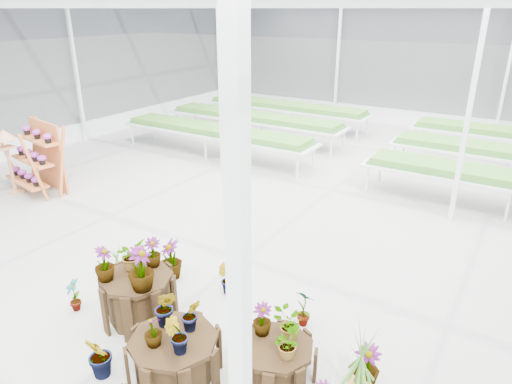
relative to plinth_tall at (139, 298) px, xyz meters
The scene contains 10 objects.
ground_plane 1.99m from the plinth_tall, 85.35° to the left, with size 24.00×24.00×0.00m, color gray.
greenhouse_shell 2.72m from the plinth_tall, 85.35° to the left, with size 18.00×24.00×4.50m, color white, non-canonical shape.
steel_frame 2.72m from the plinth_tall, 85.35° to the left, with size 18.00×24.00×4.50m, color silver, non-canonical shape.
nursery_benches 9.15m from the plinth_tall, 89.01° to the left, with size 16.00×7.00×0.84m, color silver, non-canonical shape.
plinth_tall is the anchor object (origin of this frame).
plinth_mid 1.34m from the plinth_tall, 26.57° to the right, with size 1.11×1.11×0.58m, color black.
plinth_low 2.21m from the plinth_tall, ahead, with size 0.96×0.96×0.43m, color black.
shelf_rack 6.21m from the plinth_tall, 158.54° to the left, with size 1.60×0.85×1.69m, color #C36831, non-canonical shape.
bird_table 6.42m from the plinth_tall, 163.09° to the left, with size 0.38×0.38×1.60m, color tan, non-canonical shape.
nursery_plants 0.94m from the plinth_tall, ahead, with size 4.53×2.82×1.32m.
Camera 1 is at (4.17, -5.70, 4.20)m, focal length 32.00 mm.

